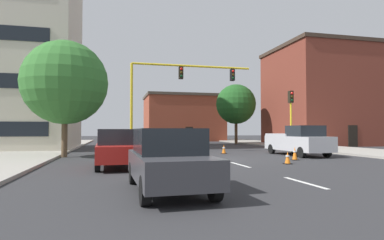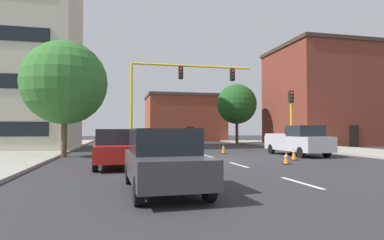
% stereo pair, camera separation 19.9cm
% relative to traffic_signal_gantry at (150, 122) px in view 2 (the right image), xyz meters
% --- Properties ---
extents(ground_plane, '(160.00, 160.00, 0.00)m').
position_rel_traffic_signal_gantry_xyz_m(ground_plane, '(3.37, -6.76, -2.32)').
color(ground_plane, '#2D2D30').
extents(sidewalk_left, '(6.00, 56.00, 0.14)m').
position_rel_traffic_signal_gantry_xyz_m(sidewalk_left, '(-8.94, 1.24, -2.25)').
color(sidewalk_left, '#9E998E').
rests_on(sidewalk_left, ground_plane).
extents(sidewalk_right, '(6.00, 56.00, 0.14)m').
position_rel_traffic_signal_gantry_xyz_m(sidewalk_right, '(15.68, 1.24, -2.25)').
color(sidewalk_right, '#9E998E').
rests_on(sidewalk_right, ground_plane).
extents(lane_stripe_seg_1, '(0.16, 2.40, 0.01)m').
position_rel_traffic_signal_gantry_xyz_m(lane_stripe_seg_1, '(3.37, -15.26, -2.32)').
color(lane_stripe_seg_1, silver).
rests_on(lane_stripe_seg_1, ground_plane).
extents(lane_stripe_seg_2, '(0.16, 2.40, 0.01)m').
position_rel_traffic_signal_gantry_xyz_m(lane_stripe_seg_2, '(3.37, -9.76, -2.32)').
color(lane_stripe_seg_2, silver).
rests_on(lane_stripe_seg_2, ground_plane).
extents(lane_stripe_seg_3, '(0.16, 2.40, 0.01)m').
position_rel_traffic_signal_gantry_xyz_m(lane_stripe_seg_3, '(3.37, -4.26, -2.32)').
color(lane_stripe_seg_3, silver).
rests_on(lane_stripe_seg_3, ground_plane).
extents(lane_stripe_seg_4, '(0.16, 2.40, 0.01)m').
position_rel_traffic_signal_gantry_xyz_m(lane_stripe_seg_4, '(3.37, 1.24, -2.32)').
color(lane_stripe_seg_4, silver).
rests_on(lane_stripe_seg_4, ground_plane).
extents(lane_stripe_seg_5, '(0.16, 2.40, 0.01)m').
position_rel_traffic_signal_gantry_xyz_m(lane_stripe_seg_5, '(3.37, 6.74, -2.32)').
color(lane_stripe_seg_5, silver).
rests_on(lane_stripe_seg_5, ground_plane).
extents(lane_stripe_seg_6, '(0.16, 2.40, 0.01)m').
position_rel_traffic_signal_gantry_xyz_m(lane_stripe_seg_6, '(3.37, 12.24, -2.32)').
color(lane_stripe_seg_6, silver).
rests_on(lane_stripe_seg_6, ground_plane).
extents(building_brick_center, '(12.15, 9.45, 7.29)m').
position_rel_traffic_signal_gantry_xyz_m(building_brick_center, '(8.04, 26.32, 1.33)').
color(building_brick_center, brown).
rests_on(building_brick_center, ground_plane).
extents(building_row_right, '(10.80, 10.46, 11.35)m').
position_rel_traffic_signal_gantry_xyz_m(building_row_right, '(20.89, 8.56, 3.36)').
color(building_row_right, brown).
rests_on(building_row_right, ground_plane).
extents(traffic_signal_gantry, '(10.38, 1.20, 6.83)m').
position_rel_traffic_signal_gantry_xyz_m(traffic_signal_gantry, '(0.00, 0.00, 0.00)').
color(traffic_signal_gantry, yellow).
rests_on(traffic_signal_gantry, ground_plane).
extents(traffic_light_pole_right, '(0.32, 0.47, 4.80)m').
position_rel_traffic_signal_gantry_xyz_m(traffic_light_pole_right, '(10.91, -1.69, 1.21)').
color(traffic_light_pole_right, yellow).
rests_on(traffic_light_pole_right, ground_plane).
extents(tree_left_near, '(5.27, 5.27, 7.32)m').
position_rel_traffic_signal_gantry_xyz_m(tree_left_near, '(-5.67, -3.07, 2.36)').
color(tree_left_near, brown).
rests_on(tree_left_near, ground_plane).
extents(tree_right_far, '(4.87, 4.87, 7.32)m').
position_rel_traffic_signal_gantry_xyz_m(tree_right_far, '(11.82, 12.56, 2.55)').
color(tree_right_far, '#4C3823').
rests_on(tree_right_far, ground_plane).
extents(pickup_truck_silver, '(2.14, 5.45, 1.99)m').
position_rel_traffic_signal_gantry_xyz_m(pickup_truck_silver, '(9.32, -5.22, -1.35)').
color(pickup_truck_silver, '#BCBCC1').
rests_on(pickup_truck_silver, ground_plane).
extents(sedan_red_near_left, '(1.99, 4.56, 1.74)m').
position_rel_traffic_signal_gantry_xyz_m(sedan_red_near_left, '(-2.48, -9.39, -1.43)').
color(sedan_red_near_left, '#B21E19').
rests_on(sedan_red_near_left, ground_plane).
extents(sedan_dark_gray_mid_left, '(2.00, 4.56, 1.74)m').
position_rel_traffic_signal_gantry_xyz_m(sedan_dark_gray_mid_left, '(-1.14, -15.67, -1.43)').
color(sedan_dark_gray_mid_left, '#3D3D42').
rests_on(sedan_dark_gray_mid_left, ground_plane).
extents(traffic_cone_roadside_a, '(0.36, 0.36, 0.76)m').
position_rel_traffic_signal_gantry_xyz_m(traffic_cone_roadside_a, '(7.32, -8.15, -1.95)').
color(traffic_cone_roadside_a, black).
rests_on(traffic_cone_roadside_a, ground_plane).
extents(traffic_cone_roadside_b, '(0.36, 0.36, 0.63)m').
position_rel_traffic_signal_gantry_xyz_m(traffic_cone_roadside_b, '(5.81, -9.98, -2.01)').
color(traffic_cone_roadside_b, black).
rests_on(traffic_cone_roadside_b, ground_plane).
extents(traffic_cone_roadside_c, '(0.36, 0.36, 0.67)m').
position_rel_traffic_signal_gantry_xyz_m(traffic_cone_roadside_c, '(5.03, -2.54, -1.99)').
color(traffic_cone_roadside_c, black).
rests_on(traffic_cone_roadside_c, ground_plane).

